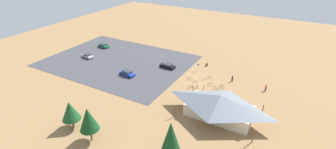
% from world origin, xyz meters
% --- Properties ---
extents(ground, '(160.00, 160.00, 0.00)m').
position_xyz_m(ground, '(0.00, 0.00, 0.00)').
color(ground, '#937047').
rests_on(ground, ground).
extents(parking_lot_asphalt, '(43.53, 32.41, 0.05)m').
position_xyz_m(parking_lot_asphalt, '(26.68, 0.34, 0.03)').
color(parking_lot_asphalt, '#424247').
rests_on(parking_lot_asphalt, ground).
extents(bike_pavilion, '(16.27, 9.59, 5.07)m').
position_xyz_m(bike_pavilion, '(-10.03, 12.40, 2.88)').
color(bike_pavilion, beige).
rests_on(bike_pavilion, ground).
extents(trash_bin, '(0.60, 0.60, 0.90)m').
position_xyz_m(trash_bin, '(1.11, -9.69, 0.45)').
color(trash_bin, brown).
rests_on(trash_bin, ground).
extents(lot_sign, '(0.56, 0.08, 2.20)m').
position_xyz_m(lot_sign, '(2.21, -5.54, 1.41)').
color(lot_sign, '#99999E').
rests_on(lot_sign, ground).
extents(pine_east, '(3.49, 3.49, 7.01)m').
position_xyz_m(pine_east, '(8.00, 30.66, 4.74)').
color(pine_east, brown).
rests_on(pine_east, ground).
extents(pine_center, '(3.06, 3.06, 7.87)m').
position_xyz_m(pine_center, '(-7.03, 27.92, 5.17)').
color(pine_center, brown).
rests_on(pine_center, ground).
extents(pine_midwest, '(3.54, 3.54, 5.90)m').
position_xyz_m(pine_midwest, '(13.75, 29.77, 3.95)').
color(pine_midwest, brown).
rests_on(pine_midwest, ground).
extents(bicycle_purple_yard_right, '(1.49, 0.78, 0.79)m').
position_xyz_m(bicycle_purple_yard_right, '(-2.40, -2.39, 0.35)').
color(bicycle_purple_yard_right, black).
rests_on(bicycle_purple_yard_right, ground).
extents(bicycle_white_lone_east, '(0.82, 1.52, 0.86)m').
position_xyz_m(bicycle_white_lone_east, '(-6.81, 3.93, 0.37)').
color(bicycle_white_lone_east, black).
rests_on(bicycle_white_lone_east, ground).
extents(bicycle_black_front_row, '(1.01, 1.40, 0.79)m').
position_xyz_m(bicycle_black_front_row, '(-0.01, 1.45, 0.37)').
color(bicycle_black_front_row, black).
rests_on(bicycle_black_front_row, ground).
extents(bicycle_green_edge_north, '(0.56, 1.59, 0.75)m').
position_xyz_m(bicycle_green_edge_north, '(-3.06, 3.14, 0.35)').
color(bicycle_green_edge_north, black).
rests_on(bicycle_green_edge_north, ground).
extents(bicycle_yellow_near_porch, '(1.22, 1.35, 0.85)m').
position_xyz_m(bicycle_yellow_near_porch, '(-4.02, 0.98, 0.40)').
color(bicycle_yellow_near_porch, black).
rests_on(bicycle_yellow_near_porch, ground).
extents(bicycle_teal_mid_cluster, '(0.85, 1.42, 0.82)m').
position_xyz_m(bicycle_teal_mid_cluster, '(-0.01, 4.56, 0.35)').
color(bicycle_teal_mid_cluster, black).
rests_on(bicycle_teal_mid_cluster, ground).
extents(bicycle_silver_back_row, '(1.80, 0.48, 0.85)m').
position_xyz_m(bicycle_silver_back_row, '(-6.04, 2.26, 0.39)').
color(bicycle_silver_back_row, black).
rests_on(bicycle_silver_back_row, ground).
extents(bicycle_red_near_sign, '(1.47, 0.99, 0.79)m').
position_xyz_m(bicycle_red_near_sign, '(-6.88, 0.45, 0.36)').
color(bicycle_red_near_sign, black).
rests_on(bicycle_red_near_sign, ground).
extents(bicycle_blue_trailside, '(1.68, 0.53, 0.82)m').
position_xyz_m(bicycle_blue_trailside, '(1.92, 0.84, 0.38)').
color(bicycle_blue_trailside, black).
rests_on(bicycle_blue_trailside, ground).
extents(bicycle_orange_by_bin, '(0.99, 1.56, 0.89)m').
position_xyz_m(bicycle_orange_by_bin, '(-1.60, 3.92, 0.40)').
color(bicycle_orange_by_bin, black).
rests_on(bicycle_orange_by_bin, ground).
extents(bicycle_purple_yard_front, '(1.76, 0.48, 0.88)m').
position_xyz_m(bicycle_purple_yard_front, '(-1.25, -0.33, 0.40)').
color(bicycle_purple_yard_front, black).
rests_on(bicycle_purple_yard_front, ground).
extents(car_blue_aisle_side, '(4.82, 2.52, 1.44)m').
position_xyz_m(car_blue_aisle_side, '(18.11, 6.85, 0.76)').
color(car_blue_aisle_side, '#1E42B2').
rests_on(car_blue_aisle_side, parking_lot_asphalt).
extents(car_silver_end_stall, '(4.62, 2.75, 1.28)m').
position_xyz_m(car_silver_end_stall, '(36.96, 3.03, 0.70)').
color(car_silver_end_stall, '#BCBCC1').
rests_on(car_silver_end_stall, parking_lot_asphalt).
extents(car_green_front_row, '(4.64, 2.74, 1.37)m').
position_xyz_m(car_green_front_row, '(38.82, -6.48, 0.73)').
color(car_green_front_row, '#1E6B3D').
rests_on(car_green_front_row, parking_lot_asphalt).
extents(car_black_inner_stall, '(4.77, 2.10, 1.24)m').
position_xyz_m(car_black_inner_stall, '(10.76, -2.87, 0.68)').
color(car_black_inner_stall, black).
rests_on(car_black_inner_stall, parking_lot_asphalt).
extents(visitor_crossing_yard, '(0.37, 0.40, 1.77)m').
position_xyz_m(visitor_crossing_yard, '(-16.81, -3.20, 0.93)').
color(visitor_crossing_yard, '#2D3347').
rests_on(visitor_crossing_yard, ground).
extents(visitor_at_bikes, '(0.36, 0.39, 1.76)m').
position_xyz_m(visitor_at_bikes, '(-8.27, -3.83, 0.92)').
color(visitor_at_bikes, '#2D3347').
rests_on(visitor_at_bikes, ground).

